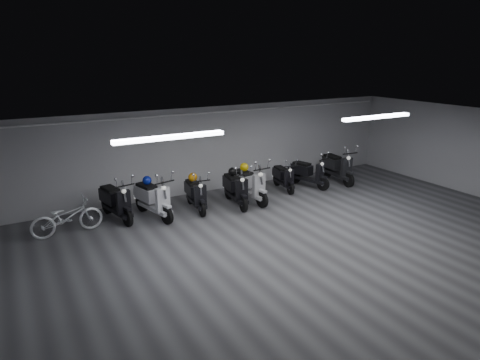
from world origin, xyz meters
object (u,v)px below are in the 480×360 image
scooter_0 (115,196)px  scooter_9 (338,162)px  scooter_6 (249,179)px  helmet_3 (193,177)px  helmet_1 (244,167)px  helmet_2 (233,172)px  bicycle (66,213)px  scooter_3 (196,189)px  scooter_5 (236,183)px  helmet_0 (147,180)px  scooter_7 (284,173)px  scooter_8 (309,168)px  scooter_2 (153,193)px

scooter_0 → scooter_9: scooter_9 is taller
scooter_0 → scooter_9: 7.75m
scooter_6 → helmet_3: (-1.71, 0.38, 0.20)m
helmet_1 → helmet_2: size_ratio=1.02×
bicycle → scooter_9: bearing=-94.0°
scooter_3 → scooter_5: size_ratio=0.94×
scooter_3 → scooter_6: bearing=1.8°
scooter_6 → helmet_2: size_ratio=7.46×
helmet_0 → scooter_0: bearing=174.8°
scooter_3 → scooter_5: scooter_5 is taller
scooter_5 → helmet_2: (0.03, 0.26, 0.30)m
scooter_5 → helmet_2: scooter_5 is taller
scooter_0 → scooter_5: bearing=-22.0°
bicycle → helmet_3: (3.56, 0.22, 0.37)m
scooter_7 → bicycle: (-6.87, -0.28, -0.03)m
helmet_3 → helmet_1: bearing=-3.5°
scooter_6 → scooter_8: bearing=1.8°
scooter_5 → helmet_0: 2.61m
scooter_2 → scooter_5: bearing=-19.1°
scooter_0 → scooter_3: bearing=-21.8°
scooter_2 → scooter_9: (6.80, 0.07, 0.01)m
scooter_5 → scooter_6: bearing=16.5°
helmet_0 → scooter_5: bearing=-11.4°
helmet_1 → bicycle: bearing=-178.7°
scooter_0 → helmet_1: bearing=-15.6°
scooter_3 → scooter_9: bearing=7.4°
scooter_2 → helmet_0: (-0.06, 0.26, 0.30)m
scooter_9 → helmet_0: scooter_9 is taller
scooter_0 → bicycle: 1.37m
scooter_6 → scooter_8: scooter_6 is taller
scooter_2 → scooter_8: size_ratio=1.10×
scooter_2 → helmet_1: scooter_2 is taller
bicycle → helmet_0: (2.20, 0.28, 0.46)m
scooter_8 → scooter_9: size_ratio=0.90×
scooter_0 → helmet_1: scooter_0 is taller
scooter_7 → helmet_1: (-1.62, -0.16, 0.45)m
scooter_6 → helmet_1: (-0.02, 0.27, 0.31)m
scooter_5 → scooter_7: 2.19m
scooter_8 → scooter_6: bearing=169.3°
scooter_5 → helmet_0: (-2.54, 0.51, 0.33)m
scooter_3 → scooter_2: bearing=-175.1°
scooter_8 → helmet_2: 3.05m
bicycle → helmet_3: 3.58m
bicycle → helmet_0: helmet_0 is taller
scooter_5 → bicycle: scooter_5 is taller
scooter_8 → bicycle: scooter_8 is taller
scooter_6 → helmet_3: scooter_6 is taller
scooter_7 → helmet_2: size_ratio=6.00×
helmet_1 → helmet_3: bearing=176.5°
scooter_3 → helmet_1: size_ratio=6.42×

